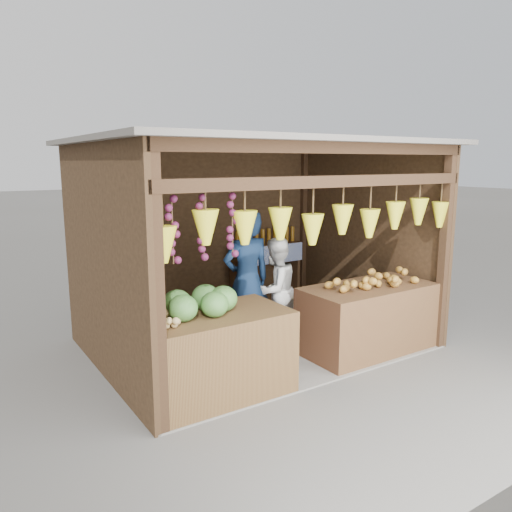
{
  "coord_description": "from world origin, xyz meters",
  "views": [
    {
      "loc": [
        -3.48,
        -5.35,
        2.4
      ],
      "look_at": [
        -0.05,
        -0.1,
        1.21
      ],
      "focal_mm": 35.0,
      "sensor_mm": 36.0,
      "label": 1
    }
  ],
  "objects_px": {
    "counter_left": "(216,355)",
    "man_standing": "(247,280)",
    "vendor_seated": "(123,303)",
    "woman_standing": "(275,290)",
    "counter_right": "(367,319)"
  },
  "relations": [
    {
      "from": "counter_left",
      "to": "man_standing",
      "type": "relative_size",
      "value": 0.83
    },
    {
      "from": "vendor_seated",
      "to": "counter_left",
      "type": "bearing_deg",
      "value": 143.65
    },
    {
      "from": "counter_left",
      "to": "woman_standing",
      "type": "xyz_separation_m",
      "value": [
        1.45,
        0.99,
        0.27
      ]
    },
    {
      "from": "counter_right",
      "to": "woman_standing",
      "type": "bearing_deg",
      "value": 128.9
    },
    {
      "from": "counter_right",
      "to": "man_standing",
      "type": "xyz_separation_m",
      "value": [
        -1.22,
        0.95,
        0.47
      ]
    },
    {
      "from": "woman_standing",
      "to": "vendor_seated",
      "type": "xyz_separation_m",
      "value": [
        -2.02,
        0.18,
        0.09
      ]
    },
    {
      "from": "counter_left",
      "to": "vendor_seated",
      "type": "height_order",
      "value": "vendor_seated"
    },
    {
      "from": "woman_standing",
      "to": "counter_right",
      "type": "bearing_deg",
      "value": 113.36
    },
    {
      "from": "woman_standing",
      "to": "vendor_seated",
      "type": "distance_m",
      "value": 2.03
    },
    {
      "from": "counter_right",
      "to": "vendor_seated",
      "type": "distance_m",
      "value": 3.03
    },
    {
      "from": "counter_right",
      "to": "man_standing",
      "type": "relative_size",
      "value": 0.96
    },
    {
      "from": "counter_right",
      "to": "woman_standing",
      "type": "distance_m",
      "value": 1.25
    },
    {
      "from": "counter_left",
      "to": "woman_standing",
      "type": "height_order",
      "value": "woman_standing"
    },
    {
      "from": "counter_left",
      "to": "man_standing",
      "type": "height_order",
      "value": "man_standing"
    },
    {
      "from": "woman_standing",
      "to": "man_standing",
      "type": "bearing_deg",
      "value": -15.46
    }
  ]
}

